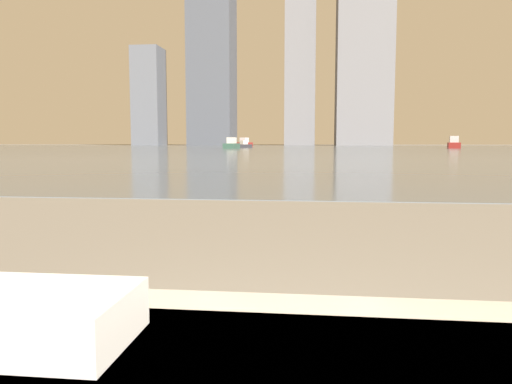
% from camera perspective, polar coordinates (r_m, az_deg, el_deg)
% --- Properties ---
extents(towel_stack, '(0.28, 0.21, 0.08)m').
position_cam_1_polar(towel_stack, '(0.84, -23.75, -13.02)').
color(towel_stack, white).
rests_on(towel_stack, bathtub).
extents(harbor_water, '(180.00, 110.00, 0.01)m').
position_cam_1_polar(harbor_water, '(61.93, 6.42, 4.96)').
color(harbor_water, slate).
rests_on(harbor_water, ground_plane).
extents(harbor_boat_1, '(2.19, 2.74, 1.00)m').
position_cam_1_polar(harbor_boat_1, '(69.63, -1.41, 5.37)').
color(harbor_boat_1, '#2D2D33').
rests_on(harbor_boat_1, harbor_water).
extents(harbor_boat_2, '(2.53, 4.32, 1.53)m').
position_cam_1_polar(harbor_boat_2, '(85.07, -1.35, 5.57)').
color(harbor_boat_2, maroon).
rests_on(harbor_boat_2, harbor_water).
extents(harbor_boat_3, '(1.55, 3.67, 1.34)m').
position_cam_1_polar(harbor_boat_3, '(60.17, -2.81, 5.42)').
color(harbor_boat_3, '#335647').
rests_on(harbor_boat_3, harbor_water).
extents(harbor_boat_4, '(2.24, 4.36, 1.56)m').
position_cam_1_polar(harbor_boat_4, '(69.23, 21.68, 5.13)').
color(harbor_boat_4, maroon).
rests_on(harbor_boat_4, harbor_water).
extents(skyline_tower_0, '(6.58, 7.68, 23.24)m').
position_cam_1_polar(skyline_tower_0, '(125.00, -12.14, 10.58)').
color(skyline_tower_0, slate).
rests_on(skyline_tower_0, ground_plane).
extents(skyline_tower_2, '(6.99, 6.00, 42.34)m').
position_cam_1_polar(skyline_tower_2, '(119.72, 5.10, 15.52)').
color(skyline_tower_2, slate).
rests_on(skyline_tower_2, ground_plane).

